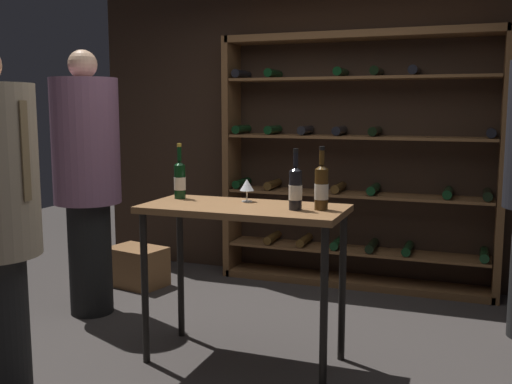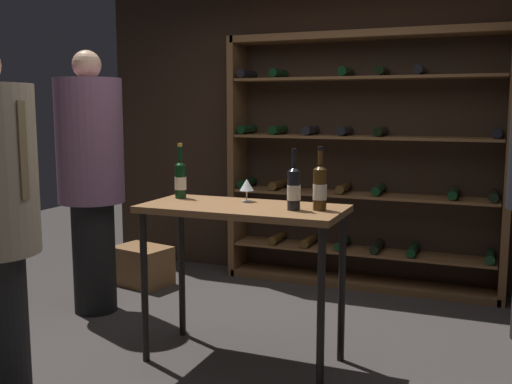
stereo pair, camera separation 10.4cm
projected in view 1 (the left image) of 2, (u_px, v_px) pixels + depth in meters
ground_plane at (245, 360)px, 3.71m from camera, size 10.04×10.04×0.00m
back_wall at (327, 114)px, 5.37m from camera, size 4.51×0.10×3.00m
wine_rack at (355, 163)px, 5.13m from camera, size 2.39×0.32×2.19m
tasting_table at (244, 226)px, 3.58m from camera, size 1.22×0.56×0.98m
person_guest_plum_blouse at (87, 172)px, 4.42m from camera, size 0.49×0.49×1.97m
wine_crate at (137, 266)px, 5.24m from camera, size 0.54×0.43×0.34m
wine_bottle_red_label at (180, 179)px, 3.82m from camera, size 0.08×0.08×0.36m
wine_bottle_amber_reserve at (321, 187)px, 3.40m from camera, size 0.08×0.08×0.36m
wine_bottle_black_capsule at (295, 188)px, 3.40m from camera, size 0.08×0.08×0.35m
wine_glass_stemmed_right at (247, 186)px, 3.69m from camera, size 0.09×0.09×0.14m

